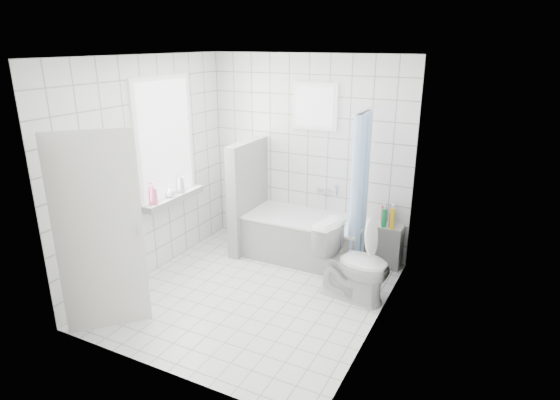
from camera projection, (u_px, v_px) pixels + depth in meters
The scene contains 19 objects.
ground at pixel (253, 293), 5.35m from camera, with size 3.00×3.00×0.00m, color white.
ceiling at pixel (248, 56), 4.50m from camera, with size 3.00×3.00×0.00m, color white.
wall_back at pixel (308, 155), 6.19m from camera, with size 2.80×0.02×2.60m, color white.
wall_front at pixel (155, 235), 3.66m from camera, with size 2.80×0.02×2.60m, color white.
wall_left at pixel (148, 169), 5.52m from camera, with size 0.02×3.00×2.60m, color white.
wall_right at pixel (382, 205), 4.33m from camera, with size 0.02×3.00×2.60m, color white.
window_left at pixel (166, 140), 5.66m from camera, with size 0.01×0.90×1.40m, color white.
window_back at pixel (315, 107), 5.90m from camera, with size 0.50×0.01×0.50m, color white.
window_sill at pixel (174, 198), 5.88m from camera, with size 0.18×1.02×0.08m, color white.
door at pixel (100, 234), 4.43m from camera, with size 0.04×0.80×2.00m, color silver.
bathtub at pixel (306, 238), 6.13m from camera, with size 1.55×0.77×0.58m.
partition_wall at pixel (248, 196), 6.30m from camera, with size 0.15×0.85×1.50m, color white.
tiled_ledge at pixel (386, 246), 5.93m from camera, with size 0.40×0.24×0.55m, color white.
toilet at pixel (354, 263), 5.14m from camera, with size 0.47×0.83×0.85m, color white.
curtain_rod at pixel (366, 110), 5.25m from camera, with size 0.02×0.02×0.80m, color silver.
shower_curtain at pixel (358, 189), 5.44m from camera, with size 0.14×0.48×1.78m, color #569EFF, non-canonical shape.
tub_faucet at pixel (324, 191), 6.19m from camera, with size 0.18×0.06×0.06m, color silver.
sill_bottles at pixel (168, 188), 5.74m from camera, with size 0.17×0.66×0.28m.
ledge_bottles at pixel (388, 217), 5.78m from camera, with size 0.20×0.19×0.27m.
Camera 1 is at (2.40, -4.07, 2.74)m, focal length 30.00 mm.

